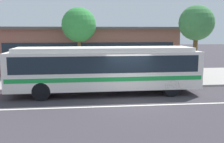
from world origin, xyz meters
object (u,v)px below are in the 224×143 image
(transit_bus, at_px, (105,67))
(pedestrian_waiting_near_sign, at_px, (172,69))
(bus_stop_sign, at_px, (154,62))
(street_tree_near_stop, at_px, (79,25))
(street_tree_mid_block, at_px, (196,24))

(transit_bus, height_order, pedestrian_waiting_near_sign, transit_bus)
(bus_stop_sign, bearing_deg, transit_bus, -149.00)
(transit_bus, height_order, bus_stop_sign, transit_bus)
(pedestrian_waiting_near_sign, bearing_deg, street_tree_near_stop, 162.89)
(street_tree_near_stop, bearing_deg, transit_bus, -71.34)
(bus_stop_sign, xyz_separation_m, street_tree_near_stop, (-5.13, 2.55, 2.53))
(transit_bus, relative_size, street_tree_near_stop, 2.08)
(bus_stop_sign, distance_m, street_tree_near_stop, 6.26)
(pedestrian_waiting_near_sign, bearing_deg, street_tree_mid_block, 26.38)
(transit_bus, xyz_separation_m, street_tree_mid_block, (7.22, 3.73, 2.69))
(transit_bus, xyz_separation_m, bus_stop_sign, (3.55, 2.13, 0.04))
(street_tree_near_stop, bearing_deg, pedestrian_waiting_near_sign, -17.11)
(street_tree_near_stop, bearing_deg, street_tree_mid_block, -6.19)
(street_tree_near_stop, bearing_deg, bus_stop_sign, -26.47)
(transit_bus, height_order, street_tree_mid_block, street_tree_mid_block)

